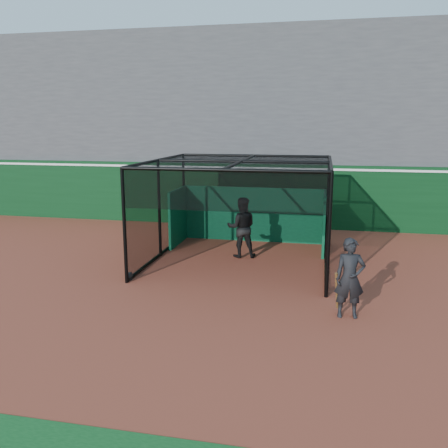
# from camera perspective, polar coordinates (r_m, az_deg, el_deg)

# --- Properties ---
(ground) EXTENTS (120.00, 120.00, 0.00)m
(ground) POSITION_cam_1_polar(r_m,az_deg,el_deg) (11.54, -6.28, -8.66)
(ground) COLOR brown
(ground) RESTS_ON ground
(outfield_wall) EXTENTS (50.00, 0.50, 2.50)m
(outfield_wall) POSITION_cam_1_polar(r_m,az_deg,el_deg) (19.26, 1.48, 3.70)
(outfield_wall) COLOR #093415
(outfield_wall) RESTS_ON ground
(grandstand) EXTENTS (50.00, 7.85, 8.95)m
(grandstand) POSITION_cam_1_polar(r_m,az_deg,el_deg) (22.79, 3.28, 13.00)
(grandstand) COLOR #4C4C4F
(grandstand) RESTS_ON ground
(batting_cage) EXTENTS (5.17, 5.37, 2.98)m
(batting_cage) POSITION_cam_1_polar(r_m,az_deg,el_deg) (14.07, 2.03, 1.45)
(batting_cage) COLOR black
(batting_cage) RESTS_ON ground
(batter) EXTENTS (1.04, 0.89, 1.87)m
(batter) POSITION_cam_1_polar(r_m,az_deg,el_deg) (14.58, 2.13, -0.40)
(batter) COLOR black
(batter) RESTS_ON ground
(on_deck_player) EXTENTS (0.67, 0.48, 1.72)m
(on_deck_player) POSITION_cam_1_polar(r_m,az_deg,el_deg) (10.39, 14.88, -6.34)
(on_deck_player) COLOR black
(on_deck_player) RESTS_ON ground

